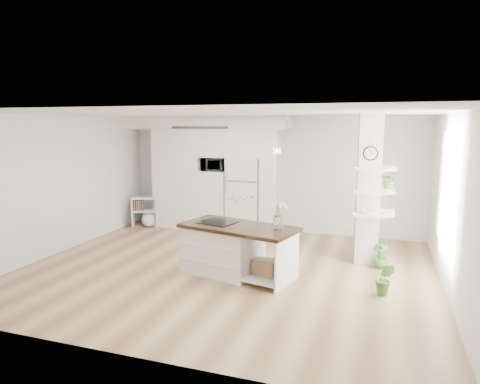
% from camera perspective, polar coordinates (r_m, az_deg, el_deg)
% --- Properties ---
extents(floor, '(7.00, 6.00, 0.01)m').
position_cam_1_polar(floor, '(7.62, -1.80, -10.26)').
color(floor, tan).
rests_on(floor, ground).
extents(room, '(7.04, 6.04, 2.72)m').
position_cam_1_polar(room, '(7.22, -1.87, 3.76)').
color(room, white).
rests_on(room, ground).
extents(cabinet_wall, '(4.00, 0.71, 2.70)m').
position_cam_1_polar(cabinet_wall, '(10.26, -4.25, 3.36)').
color(cabinet_wall, white).
rests_on(cabinet_wall, floor).
extents(refrigerator, '(0.78, 0.69, 1.75)m').
position_cam_1_polar(refrigerator, '(10.04, 0.69, -0.37)').
color(refrigerator, white).
rests_on(refrigerator, floor).
extents(column, '(0.69, 0.90, 2.70)m').
position_cam_1_polar(column, '(7.96, 17.39, 0.19)').
color(column, silver).
rests_on(column, floor).
extents(window, '(0.00, 2.40, 2.40)m').
position_cam_1_polar(window, '(7.18, 26.10, -0.06)').
color(window, white).
rests_on(window, room).
extents(pendant_light, '(0.12, 0.12, 0.10)m').
position_cam_1_polar(pendant_light, '(6.95, 11.88, 5.54)').
color(pendant_light, white).
rests_on(pendant_light, room).
extents(kitchen_island, '(2.07, 1.33, 1.43)m').
position_cam_1_polar(kitchen_island, '(7.31, -1.60, -7.40)').
color(kitchen_island, white).
rests_on(kitchen_island, floor).
extents(bookshelf, '(0.72, 0.59, 0.74)m').
position_cam_1_polar(bookshelf, '(10.82, -12.37, -2.87)').
color(bookshelf, white).
rests_on(bookshelf, floor).
extents(floor_plant_a, '(0.29, 0.24, 0.50)m').
position_cam_1_polar(floor_plant_a, '(6.81, 18.75, -10.94)').
color(floor_plant_a, '#3F7D32').
rests_on(floor_plant_a, floor).
extents(floor_plant_b, '(0.28, 0.28, 0.44)m').
position_cam_1_polar(floor_plant_b, '(8.02, 18.18, -8.09)').
color(floor_plant_b, '#3F7D32').
rests_on(floor_plant_b, floor).
extents(microwave, '(0.54, 0.37, 0.30)m').
position_cam_1_polar(microwave, '(10.15, -3.45, 3.67)').
color(microwave, '#2D2D2D').
rests_on(microwave, cabinet_wall).
extents(shelf_plant, '(0.27, 0.23, 0.30)m').
position_cam_1_polar(shelf_plant, '(8.10, 19.25, 1.48)').
color(shelf_plant, '#3F7D32').
rests_on(shelf_plant, column).
extents(decor_bowl, '(0.22, 0.22, 0.05)m').
position_cam_1_polar(decor_bowl, '(7.79, 16.65, -2.58)').
color(decor_bowl, white).
rests_on(decor_bowl, column).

